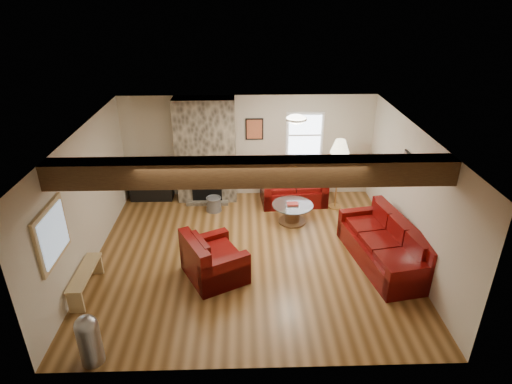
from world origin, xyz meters
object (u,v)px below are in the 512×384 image
armchair_red (214,256)px  tv_cabinet (152,189)px  television (150,171)px  floor_lamp (340,150)px  sofa_three (384,243)px  loveseat (293,187)px  coffee_table (292,213)px

armchair_red → tv_cabinet: armchair_red is taller
tv_cabinet → television: size_ratio=1.25×
tv_cabinet → floor_lamp: (4.41, -0.60, 1.19)m
sofa_three → loveseat: sofa_three is taller
armchair_red → floor_lamp: size_ratio=0.62×
loveseat → tv_cabinet: (-3.44, 0.30, -0.15)m
coffee_table → floor_lamp: bearing=31.6°
television → loveseat: bearing=-5.0°
sofa_three → floor_lamp: 2.51m
armchair_red → tv_cabinet: bearing=1.0°
loveseat → tv_cabinet: loveseat is taller
sofa_three → floor_lamp: bearing=-179.2°
tv_cabinet → sofa_three: bearing=-30.4°
coffee_table → loveseat: bearing=82.7°
coffee_table → television: television is taller
sofa_three → coffee_table: (-1.53, 1.58, -0.20)m
loveseat → television: size_ratio=1.88×
sofa_three → television: 5.64m
armchair_red → floor_lamp: 3.86m
loveseat → floor_lamp: bearing=-21.5°
armchair_red → loveseat: bearing=-58.5°
sofa_three → television: bearing=-130.7°
sofa_three → loveseat: 2.91m
armchair_red → coffee_table: bearing=-67.6°
sofa_three → television: size_ratio=2.73×
tv_cabinet → armchair_red: bearing=-61.6°
loveseat → television: (-3.44, 0.30, 0.33)m
coffee_table → armchair_red: bearing=-130.2°
loveseat → coffee_table: (-0.12, -0.97, -0.18)m
sofa_three → armchair_red: bearing=-94.5°
sofa_three → coffee_table: 2.21m
tv_cabinet → floor_lamp: bearing=-7.8°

